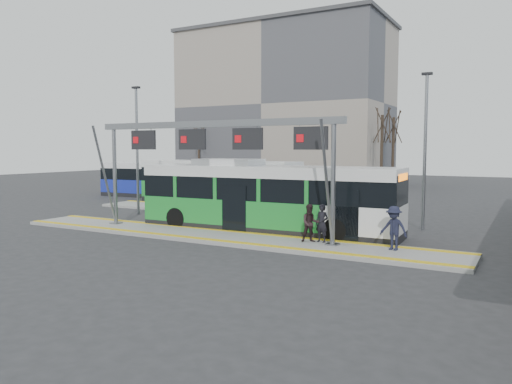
% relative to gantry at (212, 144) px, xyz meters
% --- Properties ---
extents(ground, '(120.00, 120.00, 0.00)m').
position_rel_gantry_xyz_m(ground, '(0.35, -0.25, -4.30)').
color(ground, '#2D2D30').
rests_on(ground, ground).
extents(platform_main, '(22.00, 3.00, 0.15)m').
position_rel_gantry_xyz_m(platform_main, '(0.35, -0.25, -4.22)').
color(platform_main, gray).
rests_on(platform_main, ground).
extents(platform_second, '(20.00, 3.00, 0.15)m').
position_rel_gantry_xyz_m(platform_second, '(-3.65, 7.75, -4.22)').
color(platform_second, gray).
rests_on(platform_second, ground).
extents(tactile_main, '(22.00, 2.65, 0.02)m').
position_rel_gantry_xyz_m(tactile_main, '(0.35, -0.25, -4.14)').
color(tactile_main, yellow).
rests_on(tactile_main, platform_main).
extents(tactile_second, '(20.00, 0.35, 0.02)m').
position_rel_gantry_xyz_m(tactile_second, '(-3.65, 8.90, -4.14)').
color(tactile_second, yellow).
rests_on(tactile_second, platform_second).
extents(gantry, '(13.00, 1.68, 5.20)m').
position_rel_gantry_xyz_m(gantry, '(0.00, 0.00, 0.00)').
color(gantry, slate).
rests_on(gantry, platform_main).
extents(apartment_block, '(24.50, 12.50, 18.40)m').
position_rel_gantry_xyz_m(apartment_block, '(-13.65, 35.75, 4.91)').
color(apartment_block, gray).
rests_on(apartment_block, ground).
extents(hero_bus, '(13.01, 3.17, 3.55)m').
position_rel_gantry_xyz_m(hero_bus, '(1.54, 2.39, -2.67)').
color(hero_bus, black).
rests_on(hero_bus, ground).
extents(bg_bus_green, '(12.89, 3.52, 3.19)m').
position_rel_gantry_xyz_m(bg_bus_green, '(-7.24, 11.30, -2.73)').
color(bg_bus_green, black).
rests_on(bg_bus_green, ground).
extents(bg_bus_blue, '(11.14, 3.10, 2.87)m').
position_rel_gantry_xyz_m(bg_bus_blue, '(-14.32, 13.46, -2.88)').
color(bg_bus_blue, black).
rests_on(bg_bus_blue, ground).
extents(passenger_a, '(0.65, 0.50, 1.60)m').
position_rel_gantry_xyz_m(passenger_a, '(5.24, 0.40, -3.35)').
color(passenger_a, black).
rests_on(passenger_a, platform_main).
extents(passenger_b, '(0.98, 0.92, 1.59)m').
position_rel_gantry_xyz_m(passenger_b, '(4.80, 0.21, -3.35)').
color(passenger_b, black).
rests_on(passenger_b, platform_main).
extents(passenger_c, '(1.21, 0.85, 1.71)m').
position_rel_gantry_xyz_m(passenger_c, '(8.28, 0.22, -3.29)').
color(passenger_c, '#1C1E32').
rests_on(passenger_c, platform_main).
extents(tree_left, '(1.40, 1.40, 8.25)m').
position_rel_gantry_xyz_m(tree_left, '(0.05, 28.85, 1.96)').
color(tree_left, '#382B21').
rests_on(tree_left, ground).
extents(tree_mid, '(1.40, 1.40, 8.25)m').
position_rel_gantry_xyz_m(tree_mid, '(0.11, 33.02, 1.95)').
color(tree_mid, '#382B21').
rests_on(tree_mid, ground).
extents(tree_far, '(1.40, 1.40, 7.08)m').
position_rel_gantry_xyz_m(tree_far, '(-21.39, 28.75, 1.07)').
color(tree_far, '#382B21').
rests_on(tree_far, ground).
extents(lamp_west, '(0.50, 0.25, 7.82)m').
position_rel_gantry_xyz_m(lamp_west, '(-8.36, 4.17, -0.15)').
color(lamp_west, slate).
rests_on(lamp_west, ground).
extents(lamp_east, '(0.50, 0.25, 7.77)m').
position_rel_gantry_xyz_m(lamp_east, '(8.17, 6.60, -0.17)').
color(lamp_east, slate).
rests_on(lamp_east, ground).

